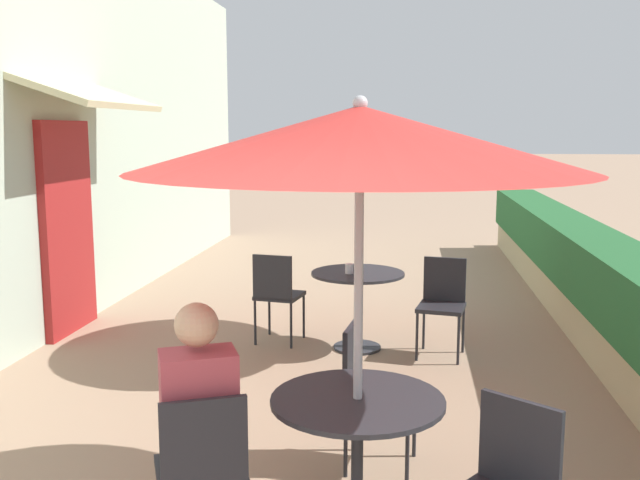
{
  "coord_description": "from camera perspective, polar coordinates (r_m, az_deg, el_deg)",
  "views": [
    {
      "loc": [
        0.95,
        -1.21,
        2.01
      ],
      "look_at": [
        0.15,
        5.26,
        1.0
      ],
      "focal_mm": 40.0,
      "sensor_mm": 36.0,
      "label": 1
    }
  ],
  "objects": [
    {
      "name": "cafe_chair_near_right",
      "position": [
        3.41,
        -9.41,
        -17.35
      ],
      "size": [
        0.53,
        0.53,
        0.87
      ],
      "rotation": [
        0.0,
        0.0,
        6.69
      ],
      "color": "#232328",
      "rests_on": "ground_plane"
    },
    {
      "name": "cafe_chair_near_left",
      "position": [
        4.34,
        3.95,
        -11.36
      ],
      "size": [
        0.44,
        0.44,
        0.87
      ],
      "rotation": [
        0.0,
        0.0,
        4.59
      ],
      "color": "#232328",
      "rests_on": "ground_plane"
    },
    {
      "name": "cafe_facade_wall",
      "position": [
        7.91,
        -19.4,
        8.88
      ],
      "size": [
        0.98,
        12.02,
        4.2
      ],
      "color": "#B2C1AD",
      "rests_on": "ground_plane"
    },
    {
      "name": "planter_hedge",
      "position": [
        7.49,
        20.83,
        -3.12
      ],
      "size": [
        0.6,
        11.02,
        1.01
      ],
      "color": "tan",
      "rests_on": "ground_plane"
    },
    {
      "name": "patio_umbrella_near",
      "position": [
        3.31,
        3.21,
        8.03
      ],
      "size": [
        2.15,
        2.15,
        2.17
      ],
      "color": "#B7B7BC",
      "rests_on": "ground_plane"
    },
    {
      "name": "coffee_cup_mid",
      "position": [
        6.45,
        2.34,
        -2.31
      ],
      "size": [
        0.07,
        0.07,
        0.09
      ],
      "color": "white",
      "rests_on": "patio_table_mid"
    },
    {
      "name": "patio_umbrella_mid",
      "position": [
        6.39,
        3.13,
        8.42
      ],
      "size": [
        2.15,
        2.15,
        2.17
      ],
      "color": "#B7B7BC",
      "rests_on": "ground_plane"
    },
    {
      "name": "cafe_chair_mid_left",
      "position": [
        6.49,
        9.78,
        -4.62
      ],
      "size": [
        0.47,
        0.47,
        0.87
      ],
      "rotation": [
        0.0,
        0.0,
        9.24
      ],
      "color": "#232328",
      "rests_on": "ground_plane"
    },
    {
      "name": "seated_patron_near_right",
      "position": [
        3.44,
        -9.72,
        -13.99
      ],
      "size": [
        0.45,
        0.49,
        1.25
      ],
      "rotation": [
        0.0,
        0.0,
        6.69
      ],
      "color": "#23232D",
      "rests_on": "ground_plane"
    },
    {
      "name": "patio_table_near",
      "position": [
        3.62,
        3.01,
        -15.09
      ],
      "size": [
        0.85,
        0.85,
        0.72
      ],
      "color": "#28282D",
      "rests_on": "ground_plane"
    },
    {
      "name": "patio_table_mid",
      "position": [
        6.56,
        3.03,
        -4.09
      ],
      "size": [
        0.85,
        0.85,
        0.72
      ],
      "color": "#28282D",
      "rests_on": "ground_plane"
    },
    {
      "name": "cafe_chair_mid_right",
      "position": [
        6.73,
        -3.49,
        -4.04
      ],
      "size": [
        0.47,
        0.47,
        0.87
      ],
      "rotation": [
        0.0,
        0.0,
        12.38
      ],
      "color": "#232328",
      "rests_on": "ground_plane"
    }
  ]
}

